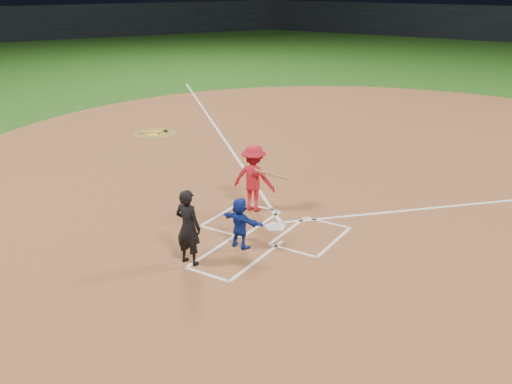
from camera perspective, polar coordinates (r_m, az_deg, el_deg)
The scene contains 13 objects.
ground at distance 14.01m, azimuth 1.91°, elevation -3.56°, with size 120.00×120.00×0.00m, color #1C4A12.
home_plate_dirt at distance 19.11m, azimuth 10.94°, elevation 2.85°, with size 28.00×28.00×0.01m, color brown.
stadium_wall_left at distance 59.86m, azimuth -23.07°, elevation 15.24°, with size 1.20×60.00×3.20m, color black.
home_plate at distance 14.00m, azimuth 1.91°, elevation -3.48°, with size 0.60×0.60×0.02m, color silver.
on_deck_circle at distance 22.69m, azimuth -10.06°, elevation 5.79°, with size 1.70×1.70×0.01m, color brown.
on_deck_logo at distance 22.69m, azimuth -10.07°, elevation 5.80°, with size 0.80×0.80×0.00m, color gold.
on_deck_bat_a at distance 22.77m, azimuth -9.37°, elevation 5.97°, with size 0.06×0.06×0.84m, color olive.
on_deck_bat_b at distance 22.74m, azimuth -10.62°, elevation 5.88°, with size 0.06×0.06×0.84m, color #A37C3B.
bat_weight_donut at distance 22.84m, azimuth -9.03°, elevation 6.03°, with size 0.19×0.19×0.05m, color black.
catcher at distance 12.77m, azimuth -1.61°, elevation -3.11°, with size 1.10×0.35×1.19m, color #122A97.
umpire at distance 12.05m, azimuth -6.80°, elevation -3.51°, with size 0.61×0.40×1.67m, color black.
chalk_markings at distance 18.48m, azimuth 10.13°, elevation 2.30°, with size 28.35×17.32×0.01m.
batter_at_plate at distance 14.70m, azimuth -0.21°, elevation 1.40°, with size 1.59×0.80×1.76m.
Camera 1 is at (6.31, -11.09, 5.78)m, focal length 40.00 mm.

